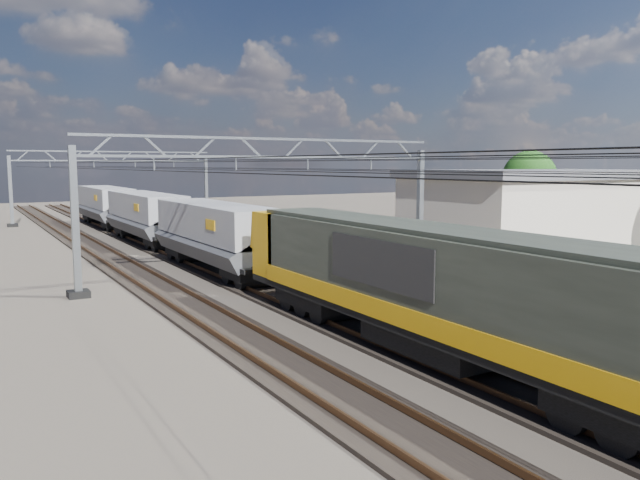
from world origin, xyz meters
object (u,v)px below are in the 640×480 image
hopper_wagon_third (105,203)px  industrial_shed (539,208)px  catenary_gantry_far (116,183)px  locomotive (436,284)px  hopper_wagon_mid (146,213)px  hopper_wagon_lead (216,231)px  tree_far (534,179)px  catenary_gantry_mid (273,202)px

hopper_wagon_third → industrial_shed: 37.88m
catenary_gantry_far → hopper_wagon_third: 5.37m
locomotive → industrial_shed: (24.00, 16.79, 0.40)m
catenary_gantry_far → hopper_wagon_mid: 19.07m
hopper_wagon_lead → tree_far: size_ratio=1.85×
hopper_wagon_lead → hopper_wagon_third: (0.00, 28.40, 0.00)m
tree_far → hopper_wagon_third: bearing=146.3°
catenary_gantry_mid → locomotive: size_ratio=0.94×
locomotive → tree_far: tree_far is taller
catenary_gantry_mid → hopper_wagon_third: catenary_gantry_mid is taller
locomotive → hopper_wagon_mid: bearing=90.0°
catenary_gantry_mid → hopper_wagon_third: 31.41m
catenary_gantry_far → hopper_wagon_mid: bearing=-96.0°
industrial_shed → catenary_gantry_mid: bearing=-174.8°
catenary_gantry_far → hopper_wagon_third: size_ratio=1.53×
hopper_wagon_lead → hopper_wagon_third: size_ratio=1.00×
hopper_wagon_third → locomotive: bearing=-90.0°
hopper_wagon_third → tree_far: size_ratio=1.85×
hopper_wagon_lead → industrial_shed: 24.02m
hopper_wagon_lead → catenary_gantry_far: bearing=86.5°
hopper_wagon_lead → tree_far: tree_far is taller
locomotive → industrial_shed: bearing=35.0°
catenary_gantry_far → tree_far: bearing=-40.8°
catenary_gantry_far → industrial_shed: bearing=-57.1°
industrial_shed → tree_far: (8.32, 7.79, 1.74)m
catenary_gantry_mid → tree_far: (30.32, 9.79, 0.56)m
catenary_gantry_mid → hopper_wagon_mid: catenary_gantry_mid is taller
catenary_gantry_mid → hopper_wagon_lead: size_ratio=1.53×
locomotive → hopper_wagon_third: size_ratio=1.62×
catenary_gantry_far → locomotive: catenary_gantry_far is taller
hopper_wagon_third → catenary_gantry_mid: bearing=-86.3°
catenary_gantry_far → locomotive: (-2.00, -50.79, -1.58)m
hopper_wagon_third → tree_far: (32.32, -21.52, 2.23)m
catenary_gantry_far → catenary_gantry_mid: bearing=-90.0°
catenary_gantry_far → tree_far: size_ratio=2.84×
hopper_wagon_third → tree_far: 38.89m
industrial_shed → tree_far: bearing=43.1°
hopper_wagon_lead → hopper_wagon_mid: same height
industrial_shed → hopper_wagon_lead: bearing=177.8°
catenary_gantry_mid → hopper_wagon_third: (-2.00, 31.30, -1.67)m
hopper_wagon_mid → tree_far: size_ratio=1.85×
tree_far → catenary_gantry_mid: bearing=-162.1°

